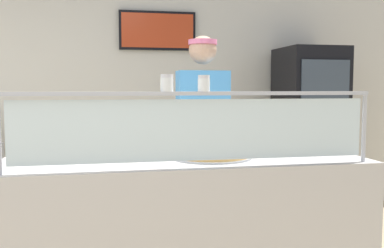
% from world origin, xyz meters
% --- Properties ---
extents(shop_rear_unit, '(6.56, 0.13, 2.70)m').
position_xyz_m(shop_rear_unit, '(1.08, 2.50, 1.36)').
color(shop_rear_unit, beige).
rests_on(shop_rear_unit, ground).
extents(serving_counter, '(2.16, 0.75, 0.95)m').
position_xyz_m(serving_counter, '(1.08, 0.37, 0.47)').
color(serving_counter, '#BCB7B2').
rests_on(serving_counter, ground).
extents(sneeze_guard, '(1.98, 0.06, 0.40)m').
position_xyz_m(sneeze_guard, '(1.08, 0.06, 1.21)').
color(sneeze_guard, '#B2B5BC').
rests_on(sneeze_guard, serving_counter).
extents(pizza_tray, '(0.49, 0.49, 0.04)m').
position_xyz_m(pizza_tray, '(1.24, 0.36, 0.97)').
color(pizza_tray, '#9EA0A8').
rests_on(pizza_tray, serving_counter).
extents(pizza_server, '(0.09, 0.28, 0.01)m').
position_xyz_m(pizza_server, '(1.26, 0.34, 0.99)').
color(pizza_server, '#ADAFB7').
rests_on(pizza_server, pizza_tray).
extents(parmesan_shaker, '(0.07, 0.07, 0.09)m').
position_xyz_m(parmesan_shaker, '(0.92, 0.06, 1.39)').
color(parmesan_shaker, white).
rests_on(parmesan_shaker, sneeze_guard).
extents(pepper_flake_shaker, '(0.06, 0.06, 0.09)m').
position_xyz_m(pepper_flake_shaker, '(1.12, 0.06, 1.39)').
color(pepper_flake_shaker, white).
rests_on(pepper_flake_shaker, sneeze_guard).
extents(worker_figure, '(0.41, 0.50, 1.76)m').
position_xyz_m(worker_figure, '(1.34, 1.02, 1.01)').
color(worker_figure, '#23232D').
rests_on(worker_figure, ground).
extents(drink_fridge, '(0.60, 0.67, 1.79)m').
position_xyz_m(drink_fridge, '(2.71, 2.06, 0.89)').
color(drink_fridge, black).
rests_on(drink_fridge, ground).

